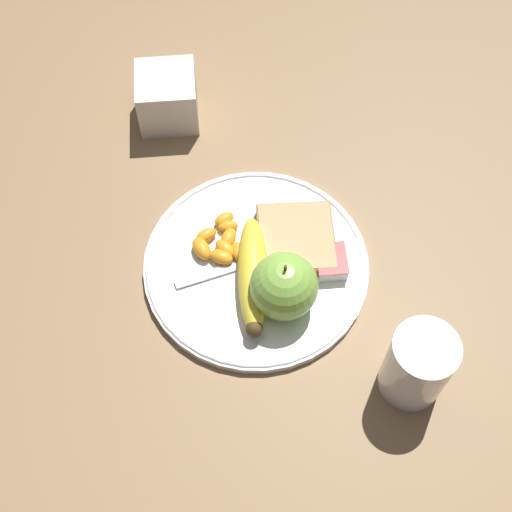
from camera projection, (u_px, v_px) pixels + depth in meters
The scene contains 17 objects.
ground_plane at pixel (256, 268), 0.92m from camera, with size 3.00×3.00×0.00m, color olive.
plate at pixel (256, 265), 0.91m from camera, with size 0.29×0.29×0.01m.
juice_glass at pixel (417, 367), 0.80m from camera, with size 0.07×0.07×0.11m.
apple at pixel (284, 286), 0.85m from camera, with size 0.08×0.08×0.09m.
banana at pixel (253, 275), 0.88m from camera, with size 0.17×0.05×0.04m.
bread_slice at pixel (296, 240), 0.92m from camera, with size 0.10×0.10×0.02m.
fork at pixel (247, 263), 0.91m from camera, with size 0.06×0.16×0.00m.
jam_packet at pixel (331, 262), 0.90m from camera, with size 0.05×0.04×0.02m.
orange_segment_0 at pixel (228, 238), 0.92m from camera, with size 0.04×0.03×0.02m.
orange_segment_1 at pixel (228, 226), 0.93m from camera, with size 0.02×0.03×0.01m.
orange_segment_2 at pixel (224, 219), 0.94m from camera, with size 0.03×0.03×0.02m.
orange_segment_3 at pixel (221, 257), 0.91m from camera, with size 0.03×0.04×0.02m.
orange_segment_4 at pixel (202, 249), 0.91m from camera, with size 0.04×0.03×0.02m.
orange_segment_5 at pixel (206, 235), 0.92m from camera, with size 0.03×0.03×0.02m.
orange_segment_6 at pixel (225, 248), 0.91m from camera, with size 0.03×0.03×0.02m.
orange_segment_7 at pixel (238, 252), 0.91m from camera, with size 0.03×0.02×0.02m.
condiment_caddy at pixel (167, 97), 1.01m from camera, with size 0.08×0.08×0.08m.
Camera 1 is at (-0.43, 0.04, 0.81)m, focal length 50.00 mm.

